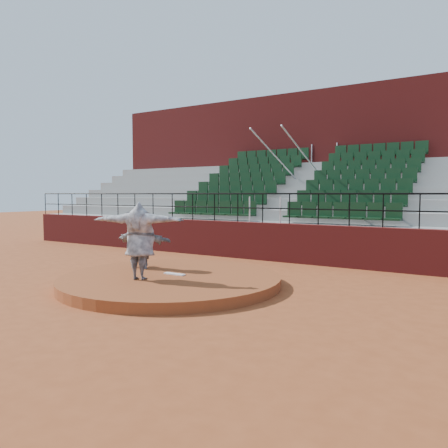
{
  "coord_description": "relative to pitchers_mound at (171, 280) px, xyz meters",
  "views": [
    {
      "loc": [
        6.92,
        -8.43,
        2.3
      ],
      "look_at": [
        0.0,
        2.5,
        1.4
      ],
      "focal_mm": 35.0,
      "sensor_mm": 36.0,
      "label": 1
    }
  ],
  "objects": [
    {
      "name": "ground",
      "position": [
        0.0,
        0.0,
        -0.12
      ],
      "size": [
        90.0,
        90.0,
        0.0
      ],
      "primitive_type": "plane",
      "color": "#974722",
      "rests_on": "ground"
    },
    {
      "name": "pitchers_mound",
      "position": [
        0.0,
        0.0,
        0.0
      ],
      "size": [
        5.5,
        5.5,
        0.25
      ],
      "primitive_type": "cylinder",
      "color": "brown",
      "rests_on": "ground"
    },
    {
      "name": "pitching_rubber",
      "position": [
        0.0,
        0.15,
        0.14
      ],
      "size": [
        0.6,
        0.15,
        0.03
      ],
      "primitive_type": "cube",
      "color": "white",
      "rests_on": "pitchers_mound"
    },
    {
      "name": "boundary_wall",
      "position": [
        0.0,
        5.0,
        0.53
      ],
      "size": [
        24.0,
        0.3,
        1.3
      ],
      "primitive_type": "cube",
      "color": "maroon",
      "rests_on": "ground"
    },
    {
      "name": "wall_railing",
      "position": [
        0.0,
        5.0,
        1.9
      ],
      "size": [
        24.04,
        0.05,
        1.03
      ],
      "color": "black",
      "rests_on": "boundary_wall"
    },
    {
      "name": "seating_deck",
      "position": [
        0.0,
        8.64,
        1.33
      ],
      "size": [
        24.0,
        5.97,
        4.63
      ],
      "color": "gray",
      "rests_on": "ground"
    },
    {
      "name": "press_box_facade",
      "position": [
        0.0,
        12.6,
        3.43
      ],
      "size": [
        24.0,
        3.0,
        7.1
      ],
      "primitive_type": "cube",
      "color": "maroon",
      "rests_on": "ground"
    },
    {
      "name": "pitcher",
      "position": [
        -0.32,
        -0.76,
        1.05
      ],
      "size": [
        2.35,
        1.33,
        1.85
      ],
      "primitive_type": "imported",
      "rotation": [
        0.0,
        0.0,
        3.47
      ],
      "color": "black",
      "rests_on": "pitchers_mound"
    },
    {
      "name": "fielder",
      "position": [
        -1.43,
        0.45,
        0.82
      ],
      "size": [
        1.79,
        0.68,
        1.89
      ],
      "primitive_type": "imported",
      "rotation": [
        0.0,
        0.0,
        3.21
      ],
      "color": "black",
      "rests_on": "ground"
    }
  ]
}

